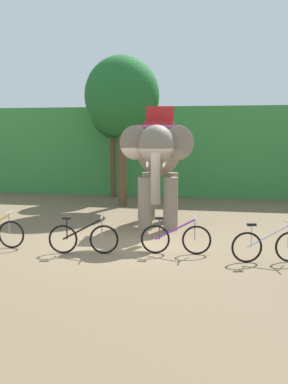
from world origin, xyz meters
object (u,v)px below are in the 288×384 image
(bike_black, at_px, (83,238))
(bike_white, at_px, (268,246))
(elephant, at_px, (159,156))
(tree_far_left, at_px, (112,106))
(tree_far_right, at_px, (122,97))
(bike_purple, at_px, (176,238))

(bike_black, bearing_deg, bike_white, 1.09)
(elephant, relative_size, bike_black, 2.50)
(tree_far_left, height_order, tree_far_right, tree_far_right)
(tree_far_right, xyz_separation_m, bike_white, (5.52, -8.06, -3.95))
(elephant, height_order, bike_white, elephant)
(tree_far_right, bearing_deg, bike_black, -81.99)
(tree_far_left, xyz_separation_m, bike_black, (2.30, -10.84, -3.72))
(bike_black, relative_size, bike_white, 1.02)
(bike_white, bearing_deg, elephant, 129.78)
(tree_far_right, relative_size, bike_black, 3.52)
(bike_black, height_order, bike_white, same)
(bike_purple, distance_m, bike_white, 2.21)
(tree_far_right, relative_size, bike_white, 3.58)
(elephant, relative_size, bike_white, 2.54)
(elephant, bearing_deg, bike_purple, -72.93)
(tree_far_right, height_order, elephant, tree_far_right)
(tree_far_right, bearing_deg, bike_white, -55.57)
(elephant, xyz_separation_m, bike_black, (-1.10, -4.02, -1.82))
(bike_black, xyz_separation_m, bike_purple, (2.20, 0.44, 0.00))
(tree_far_left, bearing_deg, tree_far_right, -66.82)
(bike_black, bearing_deg, tree_far_left, 101.99)
(tree_far_left, distance_m, tree_far_right, 2.95)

